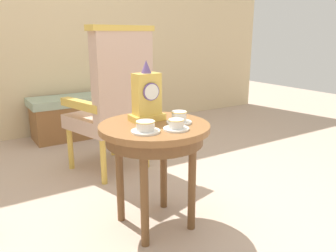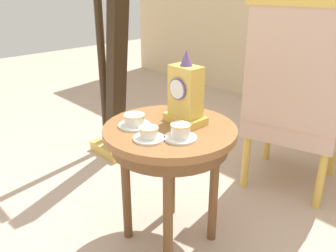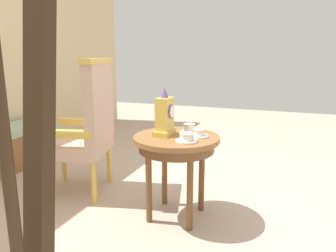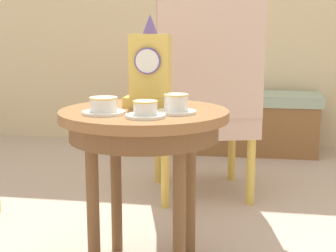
{
  "view_description": "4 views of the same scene",
  "coord_description": "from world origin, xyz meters",
  "px_view_note": "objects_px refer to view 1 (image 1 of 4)",
  "views": [
    {
      "loc": [
        -0.89,
        -1.56,
        1.09
      ],
      "look_at": [
        0.07,
        -0.05,
        0.59
      ],
      "focal_mm": 36.15,
      "sensor_mm": 36.0,
      "label": 1
    },
    {
      "loc": [
        1.11,
        -1.06,
        1.24
      ],
      "look_at": [
        -0.09,
        0.04,
        0.57
      ],
      "focal_mm": 39.22,
      "sensor_mm": 36.0,
      "label": 2
    },
    {
      "loc": [
        -2.02,
        -0.73,
        1.16
      ],
      "look_at": [
        0.05,
        0.06,
        0.66
      ],
      "focal_mm": 33.57,
      "sensor_mm": 36.0,
      "label": 3
    },
    {
      "loc": [
        0.37,
        -1.77,
        0.89
      ],
      "look_at": [
        0.06,
        0.12,
        0.53
      ],
      "focal_mm": 54.18,
      "sensor_mm": 36.0,
      "label": 4
    }
  ],
  "objects_px": {
    "mantel_clock": "(147,97)",
    "window_bench": "(86,115)",
    "teacup_right": "(176,125)",
    "armchair": "(115,99)",
    "teacup_center": "(179,118)",
    "teacup_left": "(146,127)",
    "side_table": "(155,139)"
  },
  "relations": [
    {
      "from": "armchair",
      "to": "mantel_clock",
      "type": "bearing_deg",
      "value": -99.87
    },
    {
      "from": "armchair",
      "to": "window_bench",
      "type": "height_order",
      "value": "armchair"
    },
    {
      "from": "mantel_clock",
      "to": "window_bench",
      "type": "bearing_deg",
      "value": 81.58
    },
    {
      "from": "mantel_clock",
      "to": "armchair",
      "type": "relative_size",
      "value": 0.29
    },
    {
      "from": "teacup_center",
      "to": "window_bench",
      "type": "bearing_deg",
      "value": 85.42
    },
    {
      "from": "side_table",
      "to": "armchair",
      "type": "height_order",
      "value": "armchair"
    },
    {
      "from": "teacup_left",
      "to": "mantel_clock",
      "type": "relative_size",
      "value": 0.44
    },
    {
      "from": "teacup_left",
      "to": "teacup_right",
      "type": "height_order",
      "value": "teacup_left"
    },
    {
      "from": "teacup_left",
      "to": "teacup_center",
      "type": "height_order",
      "value": "teacup_center"
    },
    {
      "from": "teacup_left",
      "to": "armchair",
      "type": "bearing_deg",
      "value": 75.13
    },
    {
      "from": "side_table",
      "to": "teacup_left",
      "type": "distance_m",
      "value": 0.19
    },
    {
      "from": "side_table",
      "to": "window_bench",
      "type": "xyz_separation_m",
      "value": [
        0.29,
        1.97,
        -0.3
      ]
    },
    {
      "from": "mantel_clock",
      "to": "armchair",
      "type": "height_order",
      "value": "armchair"
    },
    {
      "from": "mantel_clock",
      "to": "armchair",
      "type": "distance_m",
      "value": 0.79
    },
    {
      "from": "teacup_right",
      "to": "mantel_clock",
      "type": "distance_m",
      "value": 0.27
    },
    {
      "from": "teacup_right",
      "to": "mantel_clock",
      "type": "relative_size",
      "value": 0.4
    },
    {
      "from": "teacup_center",
      "to": "teacup_left",
      "type": "bearing_deg",
      "value": -166.94
    },
    {
      "from": "side_table",
      "to": "teacup_center",
      "type": "xyz_separation_m",
      "value": [
        0.12,
        -0.06,
        0.11
      ]
    },
    {
      "from": "side_table",
      "to": "mantel_clock",
      "type": "bearing_deg",
      "value": 85.05
    },
    {
      "from": "side_table",
      "to": "armchair",
      "type": "xyz_separation_m",
      "value": [
        0.14,
        0.85,
        0.07
      ]
    },
    {
      "from": "side_table",
      "to": "teacup_left",
      "type": "height_order",
      "value": "teacup_left"
    },
    {
      "from": "teacup_right",
      "to": "teacup_center",
      "type": "xyz_separation_m",
      "value": [
        0.09,
        0.1,
        0.01
      ]
    },
    {
      "from": "teacup_left",
      "to": "window_bench",
      "type": "bearing_deg",
      "value": 79.09
    },
    {
      "from": "window_bench",
      "to": "mantel_clock",
      "type": "bearing_deg",
      "value": -98.42
    },
    {
      "from": "teacup_left",
      "to": "teacup_right",
      "type": "relative_size",
      "value": 1.1
    },
    {
      "from": "mantel_clock",
      "to": "window_bench",
      "type": "relative_size",
      "value": 0.29
    },
    {
      "from": "side_table",
      "to": "mantel_clock",
      "type": "xyz_separation_m",
      "value": [
        0.01,
        0.09,
        0.22
      ]
    },
    {
      "from": "teacup_center",
      "to": "window_bench",
      "type": "xyz_separation_m",
      "value": [
        0.16,
        2.03,
        -0.42
      ]
    },
    {
      "from": "window_bench",
      "to": "side_table",
      "type": "bearing_deg",
      "value": -98.26
    },
    {
      "from": "window_bench",
      "to": "teacup_right",
      "type": "bearing_deg",
      "value": -96.65
    },
    {
      "from": "teacup_left",
      "to": "mantel_clock",
      "type": "height_order",
      "value": "mantel_clock"
    },
    {
      "from": "teacup_right",
      "to": "teacup_center",
      "type": "distance_m",
      "value": 0.13
    }
  ]
}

